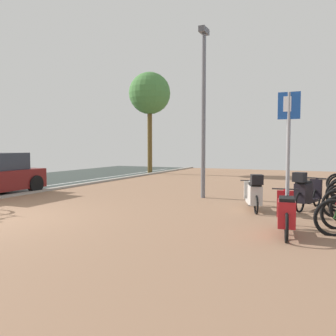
{
  "coord_description": "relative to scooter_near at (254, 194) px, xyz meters",
  "views": [
    {
      "loc": [
        7.21,
        -5.49,
        1.68
      ],
      "look_at": [
        3.58,
        2.47,
        1.13
      ],
      "focal_mm": 37.81,
      "sensor_mm": 36.0,
      "label": 1
    }
  ],
  "objects": [
    {
      "name": "scooter_near",
      "position": [
        0.0,
        0.0,
        0.0
      ],
      "size": [
        0.84,
        1.64,
        1.0
      ],
      "color": "black",
      "rests_on": "ground"
    },
    {
      "name": "lamp_post",
      "position": [
        -1.96,
        1.69,
        2.57
      ],
      "size": [
        0.2,
        0.52,
        5.41
      ],
      "color": "slate",
      "rests_on": "ground"
    },
    {
      "name": "scooter_far",
      "position": [
        1.21,
        0.73,
        0.02
      ],
      "size": [
        0.8,
        1.67,
        1.04
      ],
      "color": "black",
      "rests_on": "ground"
    },
    {
      "name": "street_tree",
      "position": [
        -8.25,
        10.07,
        4.37
      ],
      "size": [
        2.52,
        2.52,
        6.14
      ],
      "color": "brown",
      "rests_on": "ground"
    },
    {
      "name": "scooter_mid",
      "position": [
        1.03,
        -2.31,
        -0.04
      ],
      "size": [
        0.57,
        1.7,
        0.84
      ],
      "color": "black",
      "rests_on": "ground"
    },
    {
      "name": "parking_sign",
      "position": [
        1.04,
        -2.23,
        1.2
      ],
      "size": [
        0.4,
        0.07,
        2.68
      ],
      "color": "gray",
      "rests_on": "ground"
    },
    {
      "name": "ground",
      "position": [
        -4.04,
        -3.67,
        -0.47
      ],
      "size": [
        21.0,
        40.0,
        0.13
      ],
      "color": "#212B26"
    }
  ]
}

